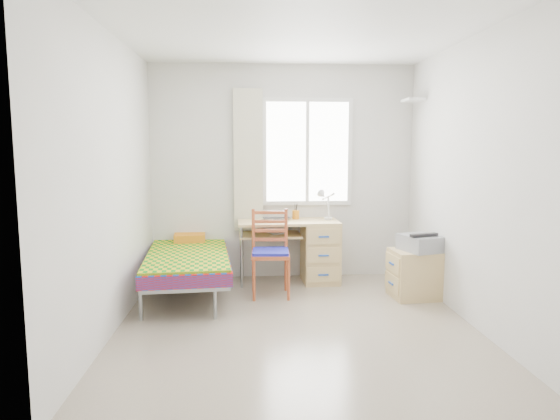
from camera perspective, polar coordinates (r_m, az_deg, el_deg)
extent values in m
plane|color=#BCAD93|center=(4.67, 1.78, -12.97)|extent=(3.50, 3.50, 0.00)
plane|color=white|center=(4.49, 1.92, 19.93)|extent=(3.50, 3.50, 0.00)
plane|color=silver|center=(6.13, 0.30, 4.31)|extent=(3.20, 0.00, 3.20)
plane|color=silver|center=(4.53, -18.76, 2.90)|extent=(0.00, 3.50, 3.50)
plane|color=silver|center=(4.82, 21.19, 3.03)|extent=(0.00, 3.50, 3.50)
cube|color=white|center=(6.14, 3.13, 6.64)|extent=(1.10, 0.04, 1.30)
cube|color=white|center=(6.13, 3.14, 6.64)|extent=(1.00, 0.02, 1.20)
cube|color=white|center=(6.12, 3.15, 6.64)|extent=(0.04, 0.02, 1.20)
cube|color=beige|center=(6.05, -3.65, 5.68)|extent=(0.35, 0.05, 1.70)
cube|color=white|center=(6.09, 14.99, 12.05)|extent=(0.20, 0.32, 0.03)
cube|color=gray|center=(5.58, -10.45, -6.34)|extent=(0.99, 1.91, 0.06)
cube|color=#AF0E0B|center=(5.56, -10.47, -5.60)|extent=(1.03, 1.94, 0.13)
cube|color=gold|center=(5.53, -10.51, -4.90)|extent=(1.00, 1.82, 0.03)
cube|color=#D3B86F|center=(6.40, -9.55, -2.38)|extent=(0.89, 0.13, 0.51)
cube|color=#FBA51B|center=(6.15, -10.27, -3.10)|extent=(0.40, 0.35, 0.09)
cylinder|color=gray|center=(4.90, -15.65, -10.44)|extent=(0.04, 0.04, 0.30)
cylinder|color=gray|center=(6.39, -6.44, -6.07)|extent=(0.04, 0.04, 0.30)
cube|color=#D3B86F|center=(5.92, 0.94, -1.38)|extent=(1.20, 0.58, 0.03)
cube|color=tan|center=(6.02, 4.61, -4.83)|extent=(0.43, 0.54, 0.71)
cube|color=tan|center=(5.93, -1.16, -2.86)|extent=(0.74, 0.53, 0.02)
cylinder|color=gray|center=(5.75, -4.42, -5.41)|extent=(0.03, 0.03, 0.71)
cylinder|color=gray|center=(6.18, -4.36, -4.52)|extent=(0.03, 0.03, 0.71)
cube|color=#A0381E|center=(5.41, -1.09, -5.12)|extent=(0.42, 0.42, 0.04)
cube|color=#1C1E9A|center=(5.40, -1.09, -4.81)|extent=(0.40, 0.40, 0.04)
cube|color=#A0381E|center=(5.53, -1.18, -1.85)|extent=(0.37, 0.04, 0.40)
cylinder|color=#A0381E|center=(5.28, -2.99, -7.98)|extent=(0.03, 0.03, 0.46)
cylinder|color=#A0381E|center=(5.59, 0.70, -4.60)|extent=(0.04, 0.04, 0.93)
cube|color=tan|center=(5.58, 15.07, -7.07)|extent=(0.51, 0.46, 0.52)
cube|color=#D3B86F|center=(5.48, 12.72, -5.99)|extent=(0.04, 0.38, 0.19)
cube|color=#D3B86F|center=(5.53, 12.66, -8.17)|extent=(0.04, 0.38, 0.19)
cube|color=gray|center=(5.50, 15.77, -3.65)|extent=(0.46, 0.50, 0.17)
cube|color=black|center=(5.48, 15.80, -2.79)|extent=(0.37, 0.40, 0.02)
imported|color=black|center=(5.94, -0.31, -1.07)|extent=(0.35, 0.24, 0.03)
cylinder|color=#FBA51B|center=(6.04, 1.81, -0.55)|extent=(0.09, 0.09, 0.10)
cylinder|color=white|center=(6.02, 5.56, -0.98)|extent=(0.10, 0.10, 0.03)
cylinder|color=white|center=(6.00, 5.57, 0.34)|extent=(0.02, 0.11, 0.26)
cylinder|color=white|center=(5.91, 5.52, 1.54)|extent=(0.12, 0.23, 0.11)
cone|color=white|center=(5.79, 4.90, 1.73)|extent=(0.14, 0.15, 0.12)
imported|color=gray|center=(5.95, -1.24, -2.66)|extent=(0.24, 0.27, 0.02)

